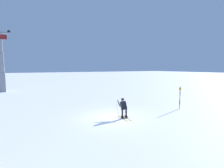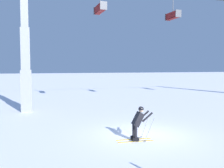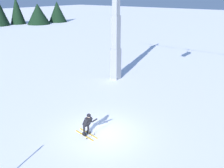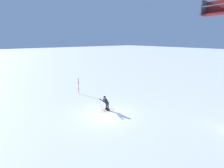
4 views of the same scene
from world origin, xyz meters
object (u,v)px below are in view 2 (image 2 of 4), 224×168
skier_carving_main (138,121)px  lift_tower_near (25,57)px  chairlift_seat_second (172,15)px  chairlift_seat_nearest (99,8)px

skier_carving_main → lift_tower_near: (-4.96, 9.48, 3.23)m
chairlift_seat_second → skier_carving_main: bearing=-129.0°
skier_carving_main → chairlift_seat_second: chairlift_seat_second is taller
skier_carving_main → chairlift_seat_second: 14.13m
lift_tower_near → chairlift_seat_nearest: 7.03m
chairlift_seat_nearest → chairlift_seat_second: bearing=-0.0°
lift_tower_near → chairlift_seat_nearest: bearing=0.0°
chairlift_seat_nearest → skier_carving_main: bearing=-94.9°
skier_carving_main → chairlift_seat_second: size_ratio=0.79×
skier_carving_main → chairlift_seat_second: bearing=51.0°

